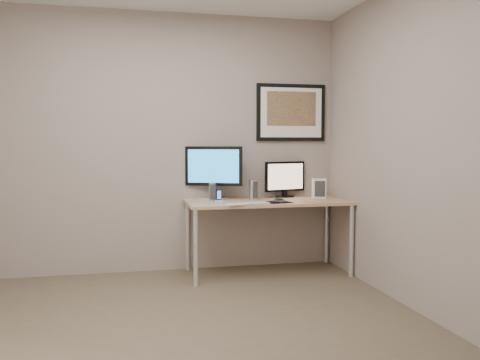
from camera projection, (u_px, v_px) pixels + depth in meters
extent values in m
plane|color=brown|center=(182.00, 328.00, 3.54)|extent=(3.60, 3.60, 0.00)
plane|color=gray|center=(163.00, 143.00, 5.11)|extent=(3.60, 0.00, 3.60)
plane|color=gray|center=(418.00, 142.00, 3.85)|extent=(0.00, 3.40, 3.40)
cube|color=#A16E4D|center=(267.00, 202.00, 5.03)|extent=(1.60, 0.70, 0.03)
cylinder|color=silver|center=(196.00, 248.00, 4.58)|extent=(0.04, 0.04, 0.70)
cylinder|color=silver|center=(187.00, 236.00, 5.19)|extent=(0.04, 0.04, 0.70)
cylinder|color=silver|center=(351.00, 241.00, 4.92)|extent=(0.04, 0.04, 0.70)
cylinder|color=silver|center=(327.00, 230.00, 5.52)|extent=(0.04, 0.04, 0.70)
cube|color=black|center=(291.00, 113.00, 5.37)|extent=(0.75, 0.03, 0.60)
cube|color=white|center=(291.00, 113.00, 5.35)|extent=(0.67, 0.00, 0.52)
cube|color=orange|center=(292.00, 109.00, 5.34)|extent=(0.54, 0.00, 0.36)
cube|color=#A9A9AE|center=(214.00, 198.00, 5.16)|extent=(0.32, 0.28, 0.02)
cube|color=#A9A9AE|center=(214.00, 191.00, 5.15)|extent=(0.06, 0.06, 0.12)
cube|color=black|center=(214.00, 166.00, 5.13)|extent=(0.56, 0.26, 0.40)
cube|color=#1670A9|center=(214.00, 166.00, 5.11)|extent=(0.49, 0.21, 0.34)
cube|color=black|center=(285.00, 196.00, 5.33)|extent=(0.23, 0.16, 0.02)
cube|color=black|center=(285.00, 193.00, 5.33)|extent=(0.05, 0.05, 0.05)
cube|color=black|center=(285.00, 176.00, 5.32)|extent=(0.47, 0.16, 0.31)
cube|color=tan|center=(285.00, 177.00, 5.30)|extent=(0.42, 0.13, 0.27)
cylinder|color=#A9A9AE|center=(212.00, 192.00, 5.00)|extent=(0.08, 0.08, 0.18)
cylinder|color=#A9A9AE|center=(253.00, 190.00, 5.10)|extent=(0.10, 0.10, 0.20)
cube|color=black|center=(219.00, 195.00, 4.93)|extent=(0.07, 0.07, 0.12)
cube|color=silver|center=(248.00, 204.00, 4.69)|extent=(0.43, 0.20, 0.01)
cube|color=black|center=(278.00, 202.00, 4.86)|extent=(0.28, 0.26, 0.00)
ellipsoid|color=black|center=(279.00, 200.00, 4.89)|extent=(0.10, 0.12, 0.04)
cube|color=white|center=(319.00, 188.00, 5.23)|extent=(0.15, 0.12, 0.20)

